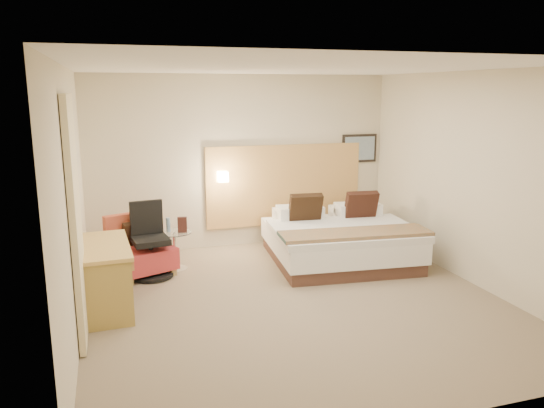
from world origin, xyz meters
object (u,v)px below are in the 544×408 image
object	(u,v)px
bed	(339,239)
side_table	(175,249)
desk	(106,258)
lounge_chair	(140,251)
desk_chair	(150,247)

from	to	relation	value
bed	side_table	bearing A→B (deg)	172.75
side_table	desk	size ratio (longest dim) A/B	0.45
lounge_chair	desk	distance (m)	1.21
lounge_chair	desk_chair	xyz separation A→B (m)	(0.13, -0.13, 0.09)
bed	lounge_chair	xyz separation A→B (m)	(-2.82, 0.26, 0.01)
lounge_chair	desk_chair	bearing A→B (deg)	-45.16
bed	side_table	world-z (taller)	bed
bed	lounge_chair	size ratio (longest dim) A/B	2.23
desk_chair	bed	bearing A→B (deg)	-2.70
desk_chair	lounge_chair	bearing A→B (deg)	134.84
desk_chair	side_table	bearing A→B (deg)	26.58
lounge_chair	desk_chair	size ratio (longest dim) A/B	0.97
side_table	desk_chair	world-z (taller)	desk_chair
lounge_chair	desk	bearing A→B (deg)	-111.20
side_table	desk	bearing A→B (deg)	-128.30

